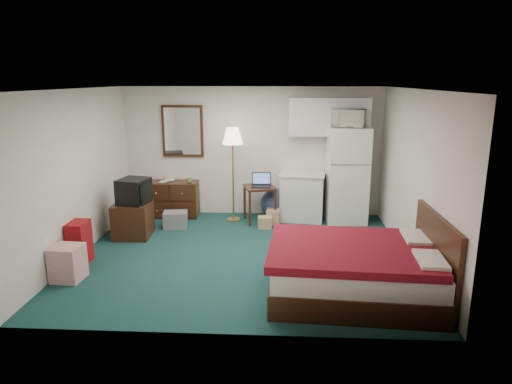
# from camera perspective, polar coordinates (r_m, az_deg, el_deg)

# --- Properties ---
(floor) EXTENTS (5.00, 4.50, 0.01)m
(floor) POSITION_cam_1_polar(r_m,az_deg,el_deg) (7.10, -1.62, -7.86)
(floor) COLOR #123E3C
(floor) RESTS_ON ground
(ceiling) EXTENTS (5.00, 4.50, 0.01)m
(ceiling) POSITION_cam_1_polar(r_m,az_deg,el_deg) (6.59, -1.78, 12.75)
(ceiling) COLOR beige
(ceiling) RESTS_ON walls
(walls) EXTENTS (5.01, 4.51, 2.50)m
(walls) POSITION_cam_1_polar(r_m,az_deg,el_deg) (6.73, -1.70, 2.06)
(walls) COLOR beige
(walls) RESTS_ON floor
(mirror) EXTENTS (0.80, 0.06, 1.00)m
(mirror) POSITION_cam_1_polar(r_m,az_deg,el_deg) (9.04, -9.15, 7.52)
(mirror) COLOR white
(mirror) RESTS_ON walls
(upper_cabinets) EXTENTS (1.50, 0.35, 0.70)m
(upper_cabinets) POSITION_cam_1_polar(r_m,az_deg,el_deg) (8.71, 9.11, 9.27)
(upper_cabinets) COLOR silver
(upper_cabinets) RESTS_ON walls
(headboard) EXTENTS (0.06, 1.56, 1.00)m
(headboard) POSITION_cam_1_polar(r_m,az_deg,el_deg) (6.01, 21.53, -7.40)
(headboard) COLOR black
(headboard) RESTS_ON walls
(dresser) EXTENTS (1.03, 0.49, 0.69)m
(dresser) POSITION_cam_1_polar(r_m,az_deg,el_deg) (9.10, -10.44, -0.86)
(dresser) COLOR black
(dresser) RESTS_ON floor
(floor_lamp) EXTENTS (0.44, 0.44, 1.77)m
(floor_lamp) POSITION_cam_1_polar(r_m,az_deg,el_deg) (8.57, -2.88, 2.14)
(floor_lamp) COLOR #D89C4D
(floor_lamp) RESTS_ON floor
(desk) EXTENTS (0.67, 0.67, 0.69)m
(desk) POSITION_cam_1_polar(r_m,az_deg,el_deg) (8.60, 0.46, -1.50)
(desk) COLOR black
(desk) RESTS_ON floor
(exercise_ball) EXTENTS (0.59, 0.59, 0.58)m
(exercise_ball) POSITION_cam_1_polar(r_m,az_deg,el_deg) (8.84, 2.47, -1.44)
(exercise_ball) COLOR navy
(exercise_ball) RESTS_ON floor
(kitchen_counter) EXTENTS (0.87, 0.70, 0.87)m
(kitchen_counter) POSITION_cam_1_polar(r_m,az_deg,el_deg) (8.77, 5.78, -0.64)
(kitchen_counter) COLOR silver
(kitchen_counter) RESTS_ON floor
(fridge) EXTENTS (0.76, 0.76, 1.78)m
(fridge) POSITION_cam_1_polar(r_m,az_deg,el_deg) (8.71, 11.25, 2.13)
(fridge) COLOR white
(fridge) RESTS_ON floor
(bed) EXTENTS (2.10, 1.69, 0.64)m
(bed) POSITION_cam_1_polar(r_m,az_deg,el_deg) (5.87, 12.08, -9.66)
(bed) COLOR maroon
(bed) RESTS_ON floor
(tv_stand) EXTENTS (0.62, 0.67, 0.59)m
(tv_stand) POSITION_cam_1_polar(r_m,az_deg,el_deg) (8.09, -15.13, -3.37)
(tv_stand) COLOR black
(tv_stand) RESTS_ON floor
(suitcase) EXTENTS (0.25, 0.39, 0.63)m
(suitcase) POSITION_cam_1_polar(r_m,az_deg,el_deg) (7.16, -21.20, -5.94)
(suitcase) COLOR maroon
(suitcase) RESTS_ON floor
(retail_box) EXTENTS (0.41, 0.41, 0.47)m
(retail_box) POSITION_cam_1_polar(r_m,az_deg,el_deg) (6.69, -22.48, -8.21)
(retail_box) COLOR silver
(retail_box) RESTS_ON floor
(file_bin) EXTENTS (0.47, 0.38, 0.30)m
(file_bin) POSITION_cam_1_polar(r_m,az_deg,el_deg) (8.44, -10.03, -3.42)
(file_bin) COLOR slate
(file_bin) RESTS_ON floor
(cardboard_box_a) EXTENTS (0.27, 0.23, 0.21)m
(cardboard_box_a) POSITION_cam_1_polar(r_m,az_deg,el_deg) (8.30, 1.12, -3.80)
(cardboard_box_a) COLOR tan
(cardboard_box_a) RESTS_ON floor
(cardboard_box_b) EXTENTS (0.27, 0.31, 0.28)m
(cardboard_box_b) POSITION_cam_1_polar(r_m,az_deg,el_deg) (8.54, 2.20, -3.05)
(cardboard_box_b) COLOR tan
(cardboard_box_b) RESTS_ON floor
(laptop) EXTENTS (0.36, 0.30, 0.24)m
(laptop) POSITION_cam_1_polar(r_m,az_deg,el_deg) (8.45, 0.66, 1.46)
(laptop) COLOR black
(laptop) RESTS_ON desk
(crt_tv) EXTENTS (0.56, 0.58, 0.42)m
(crt_tv) POSITION_cam_1_polar(r_m,az_deg,el_deg) (7.94, -15.03, 0.11)
(crt_tv) COLOR black
(crt_tv) RESTS_ON tv_stand
(microwave) EXTENTS (0.66, 0.49, 0.40)m
(microwave) POSITION_cam_1_polar(r_m,az_deg,el_deg) (8.56, 11.54, 9.31)
(microwave) COLOR white
(microwave) RESTS_ON fridge
(book_a) EXTENTS (0.15, 0.02, 0.20)m
(book_a) POSITION_cam_1_polar(r_m,az_deg,el_deg) (9.04, -11.91, 1.88)
(book_a) COLOR tan
(book_a) RESTS_ON dresser
(book_b) EXTENTS (0.18, 0.06, 0.25)m
(book_b) POSITION_cam_1_polar(r_m,az_deg,el_deg) (9.13, -11.31, 2.18)
(book_b) COLOR tan
(book_b) RESTS_ON dresser
(mug) EXTENTS (0.12, 0.09, 0.11)m
(mug) POSITION_cam_1_polar(r_m,az_deg,el_deg) (8.85, -8.33, 1.48)
(mug) COLOR #508C41
(mug) RESTS_ON dresser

